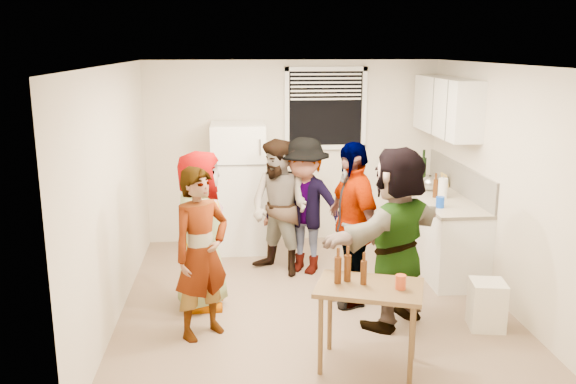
{
  "coord_description": "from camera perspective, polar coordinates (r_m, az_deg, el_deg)",
  "views": [
    {
      "loc": [
        -0.81,
        -6.02,
        2.68
      ],
      "look_at": [
        -0.23,
        0.32,
        1.15
      ],
      "focal_mm": 38.0,
      "sensor_mm": 36.0,
      "label": 1
    }
  ],
  "objects": [
    {
      "name": "beer_bottle_counter",
      "position": [
        7.55,
        13.58,
        -0.5
      ],
      "size": [
        0.06,
        0.06,
        0.22
      ],
      "primitive_type": "cylinder",
      "color": "#47230C",
      "rests_on": "countertop"
    },
    {
      "name": "upper_cabinets",
      "position": [
        7.86,
        14.6,
        7.76
      ],
      "size": [
        0.34,
        1.6,
        0.7
      ],
      "primitive_type": "cube",
      "color": "white",
      "rests_on": "room"
    },
    {
      "name": "guest_back_left",
      "position": [
        7.46,
        -0.76,
        -7.55
      ],
      "size": [
        1.68,
        1.73,
        0.62
      ],
      "primitive_type": "imported",
      "rotation": [
        0.0,
        0.0,
        -0.74
      ],
      "color": "#503B27",
      "rests_on": "ground"
    },
    {
      "name": "beer_bottle_table",
      "position": [
        5.19,
        7.06,
        -8.55
      ],
      "size": [
        0.05,
        0.05,
        0.21
      ],
      "primitive_type": "cylinder",
      "color": "#47230C",
      "rests_on": "serving_table"
    },
    {
      "name": "window",
      "position": [
        8.37,
        3.54,
        7.8
      ],
      "size": [
        1.12,
        0.1,
        1.06
      ],
      "primitive_type": null,
      "color": "white",
      "rests_on": "room"
    },
    {
      "name": "countertop",
      "position": [
        7.81,
        13.72,
        -0.21
      ],
      "size": [
        0.64,
        2.22,
        0.04
      ],
      "primitive_type": "cube",
      "color": "#C0B49B",
      "rests_on": "counter_lower"
    },
    {
      "name": "refrigerator",
      "position": [
        8.11,
        -4.63,
        0.43
      ],
      "size": [
        0.7,
        0.7,
        1.7
      ],
      "primitive_type": "cube",
      "color": "white",
      "rests_on": "ground"
    },
    {
      "name": "blue_cup",
      "position": [
        7.09,
        14.02,
        -1.43
      ],
      "size": [
        0.09,
        0.09,
        0.13
      ],
      "primitive_type": "cylinder",
      "color": "blue",
      "rests_on": "countertop"
    },
    {
      "name": "counter_lower",
      "position": [
        7.92,
        13.54,
        -3.37
      ],
      "size": [
        0.6,
        2.2,
        0.86
      ],
      "primitive_type": "cube",
      "color": "white",
      "rests_on": "ground"
    },
    {
      "name": "room",
      "position": [
        6.64,
        2.3,
        -10.31
      ],
      "size": [
        4.0,
        4.5,
        2.5
      ],
      "primitive_type": null,
      "color": "beige",
      "rests_on": "ground"
    },
    {
      "name": "red_cup",
      "position": [
        5.15,
        10.47,
        -8.89
      ],
      "size": [
        0.09,
        0.09,
        0.12
      ],
      "primitive_type": "cylinder",
      "color": "#BC411B",
      "rests_on": "serving_table"
    },
    {
      "name": "guest_back_right",
      "position": [
        7.51,
        1.52,
        -7.39
      ],
      "size": [
        1.77,
        1.96,
        0.61
      ],
      "primitive_type": "imported",
      "rotation": [
        0.0,
        0.0,
        -0.55
      ],
      "color": "#3C3C41",
      "rests_on": "ground"
    },
    {
      "name": "wine_bottle",
      "position": [
        8.49,
        12.48,
        1.1
      ],
      "size": [
        0.08,
        0.08,
        0.31
      ],
      "primitive_type": "cylinder",
      "color": "black",
      "rests_on": "countertop"
    },
    {
      "name": "guest_grey",
      "position": [
        6.63,
        -7.95,
        -10.46
      ],
      "size": [
        1.67,
        0.84,
        0.53
      ],
      "primitive_type": "imported",
      "rotation": [
        0.0,
        0.0,
        1.55
      ],
      "color": "gray",
      "rests_on": "ground"
    },
    {
      "name": "backsplash",
      "position": [
        7.86,
        15.77,
        1.25
      ],
      "size": [
        0.03,
        2.2,
        0.36
      ],
      "primitive_type": "cube",
      "color": "#A9A39A",
      "rests_on": "countertop"
    },
    {
      "name": "guest_stripe",
      "position": [
        6.03,
        -7.86,
        -13.03
      ],
      "size": [
        1.47,
        1.65,
        0.39
      ],
      "primitive_type": "imported",
      "rotation": [
        0.0,
        0.0,
        0.67
      ],
      "color": "#141933",
      "rests_on": "ground"
    },
    {
      "name": "paper_towel",
      "position": [
        7.55,
        14.23,
        -0.55
      ],
      "size": [
        0.11,
        0.11,
        0.24
      ],
      "primitive_type": "cylinder",
      "color": "white",
      "rests_on": "countertop"
    },
    {
      "name": "guest_orange",
      "position": [
        6.29,
        9.76,
        -11.93
      ],
      "size": [
        2.39,
        2.41,
        0.52
      ],
      "primitive_type": "imported",
      "rotation": [
        0.0,
        0.0,
        3.81
      ],
      "color": "#CA7049",
      "rests_on": "ground"
    },
    {
      "name": "kettle",
      "position": [
        7.9,
        13.09,
        0.14
      ],
      "size": [
        0.3,
        0.28,
        0.21
      ],
      "primitive_type": null,
      "rotation": [
        0.0,
        0.0,
        -0.31
      ],
      "color": "silver",
      "rests_on": "countertop"
    },
    {
      "name": "picture_frame",
      "position": [
        8.18,
        14.44,
        1.1
      ],
      "size": [
        0.02,
        0.2,
        0.16
      ],
      "primitive_type": "cube",
      "color": "#E3BB4D",
      "rests_on": "countertop"
    },
    {
      "name": "serving_table",
      "position": [
        5.49,
        7.4,
        -15.83
      ],
      "size": [
        1.02,
        0.83,
        0.74
      ],
      "primitive_type": null,
      "rotation": [
        0.0,
        0.0,
        -0.33
      ],
      "color": "brown",
      "rests_on": "ground"
    },
    {
      "name": "guest_black",
      "position": [
        6.69,
        5.83,
        -10.16
      ],
      "size": [
        1.93,
        1.41,
        0.42
      ],
      "primitive_type": "imported",
      "rotation": [
        0.0,
        0.0,
        -1.33
      ],
      "color": "black",
      "rests_on": "ground"
    },
    {
      "name": "trash_bin",
      "position": [
        6.3,
        18.11,
        -9.89
      ],
      "size": [
        0.37,
        0.37,
        0.47
      ],
      "primitive_type": "cube",
      "rotation": [
        0.0,
        0.0,
        -0.17
      ],
      "color": "white",
      "rests_on": "ground"
    }
  ]
}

